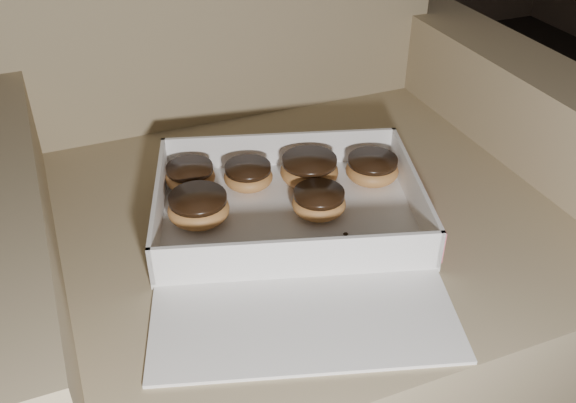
{
  "coord_description": "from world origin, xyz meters",
  "views": [
    {
      "loc": [
        -0.22,
        -0.14,
        1.02
      ],
      "look_at": [
        0.07,
        0.57,
        0.49
      ],
      "focal_mm": 40.0,
      "sensor_mm": 36.0,
      "label": 1
    }
  ],
  "objects": [
    {
      "name": "armchair",
      "position": [
        0.1,
        0.67,
        0.32
      ],
      "size": [
        0.98,
        0.83,
        1.02
      ],
      "color": "tan",
      "rests_on": "floor"
    },
    {
      "name": "donut_e",
      "position": [
        -0.05,
        0.69,
        0.49
      ],
      "size": [
        0.08,
        0.08,
        0.04
      ],
      "color": "#D09248",
      "rests_on": "bakery_box"
    },
    {
      "name": "crumb_b",
      "position": [
        0.02,
        0.51,
        0.47
      ],
      "size": [
        0.01,
        0.01,
        0.0
      ],
      "primitive_type": "ellipsoid",
      "color": "black",
      "rests_on": "bakery_box"
    },
    {
      "name": "crumb_d",
      "position": [
        0.05,
        0.5,
        0.47
      ],
      "size": [
        0.01,
        0.01,
        0.0
      ],
      "primitive_type": "ellipsoid",
      "color": "black",
      "rests_on": "bakery_box"
    },
    {
      "name": "donut_d",
      "position": [
        0.13,
        0.63,
        0.49
      ],
      "size": [
        0.09,
        0.09,
        0.05
      ],
      "color": "#D09248",
      "rests_on": "bakery_box"
    },
    {
      "name": "bakery_box",
      "position": [
        0.06,
        0.53,
        0.47
      ],
      "size": [
        0.49,
        0.53,
        0.06
      ],
      "rotation": [
        0.0,
        0.0,
        -0.29
      ],
      "color": "white",
      "rests_on": "armchair"
    },
    {
      "name": "donut_b",
      "position": [
        -0.06,
        0.6,
        0.49
      ],
      "size": [
        0.09,
        0.09,
        0.04
      ],
      "color": "#D09248",
      "rests_on": "bakery_box"
    },
    {
      "name": "donut_c",
      "position": [
        0.22,
        0.6,
        0.49
      ],
      "size": [
        0.08,
        0.08,
        0.04
      ],
      "color": "#D09248",
      "rests_on": "bakery_box"
    },
    {
      "name": "crumb_a",
      "position": [
        0.12,
        0.49,
        0.47
      ],
      "size": [
        0.01,
        0.01,
        0.0
      ],
      "primitive_type": "ellipsoid",
      "color": "black",
      "rests_on": "bakery_box"
    },
    {
      "name": "donut_f",
      "position": [
        0.11,
        0.55,
        0.49
      ],
      "size": [
        0.08,
        0.08,
        0.04
      ],
      "color": "#D09248",
      "rests_on": "bakery_box"
    },
    {
      "name": "donut_a",
      "position": [
        0.04,
        0.66,
        0.49
      ],
      "size": [
        0.08,
        0.08,
        0.04
      ],
      "color": "#D09248",
      "rests_on": "bakery_box"
    },
    {
      "name": "crumb_c",
      "position": [
        -0.01,
        0.49,
        0.47
      ],
      "size": [
        0.01,
        0.01,
        0.0
      ],
      "primitive_type": "ellipsoid",
      "color": "black",
      "rests_on": "bakery_box"
    }
  ]
}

